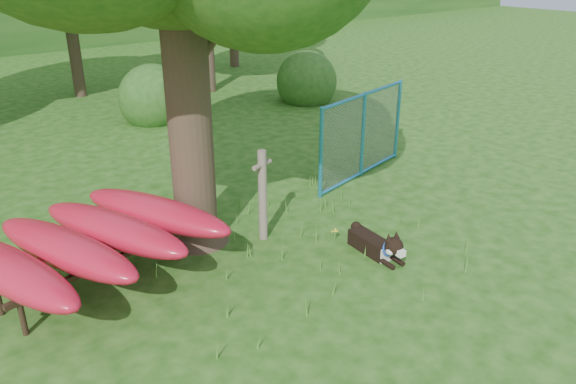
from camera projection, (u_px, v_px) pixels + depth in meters
ground at (334, 292)px, 7.46m from camera, size 80.00×80.00×0.00m
wooden_post at (263, 193)px, 8.56m from camera, size 0.40×0.19×1.46m
kayak_rack at (90, 239)px, 7.35m from camera, size 3.47×3.10×0.92m
husky_dog at (378, 245)px, 8.27m from camera, size 0.38×1.17×0.52m
fence_section at (363, 135)px, 11.02m from camera, size 2.86×0.67×2.83m
wildflower_clump at (335, 232)px, 8.69m from camera, size 0.10×0.08×0.21m
shrub_right at (306, 101)px, 16.92m from camera, size 1.80×1.80×1.80m
shrub_mid at (155, 120)px, 15.01m from camera, size 1.80×1.80×1.80m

